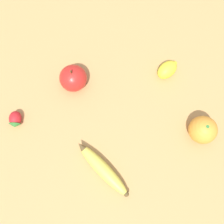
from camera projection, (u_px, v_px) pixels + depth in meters
ground_plane at (107, 130)px, 0.77m from camera, size 3.00×3.00×0.00m
banana at (103, 169)px, 0.72m from camera, size 0.20×0.09×0.04m
orange at (203, 130)px, 0.73m from camera, size 0.08×0.08×0.08m
strawberry at (15, 120)px, 0.76m from camera, size 0.06×0.05×0.04m
apple at (73, 78)px, 0.78m from camera, size 0.08×0.08×0.09m
lemon at (167, 70)px, 0.80m from camera, size 0.06×0.08×0.05m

